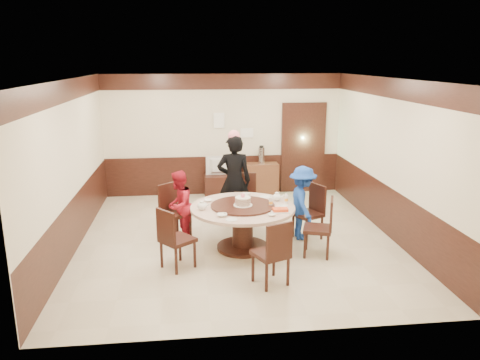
{
  "coord_description": "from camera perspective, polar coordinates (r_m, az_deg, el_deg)",
  "views": [
    {
      "loc": [
        -0.83,
        -7.79,
        3.12
      ],
      "look_at": [
        0.05,
        -0.05,
        1.1
      ],
      "focal_mm": 35.0,
      "sensor_mm": 36.0,
      "label": 1
    }
  ],
  "objects": [
    {
      "name": "person_standing",
      "position": [
        8.83,
        -0.73,
        -0.14
      ],
      "size": [
        0.67,
        0.46,
        1.77
      ],
      "primitive_type": "imported",
      "rotation": [
        0.0,
        0.0,
        3.08
      ],
      "color": "black",
      "rests_on": "ground"
    },
    {
      "name": "bottle_0",
      "position": [
        7.74,
        3.77,
        -2.69
      ],
      "size": [
        0.06,
        0.06,
        0.16
      ],
      "primitive_type": "cylinder",
      "color": "white",
      "rests_on": "banquet_table"
    },
    {
      "name": "person_red",
      "position": [
        8.31,
        -7.46,
        -3.09
      ],
      "size": [
        0.65,
        0.73,
        1.24
      ],
      "primitive_type": "imported",
      "rotation": [
        0.0,
        0.0,
        4.36
      ],
      "color": "#B31728",
      "rests_on": "ground"
    },
    {
      "name": "room",
      "position": [
        8.11,
        -0.32,
        -0.04
      ],
      "size": [
        6.0,
        6.04,
        2.84
      ],
      "color": "beige",
      "rests_on": "ground"
    },
    {
      "name": "bowl_5",
      "position": [
        8.34,
        0.73,
        -1.8
      ],
      "size": [
        0.14,
        0.14,
        0.05
      ],
      "primitive_type": "imported",
      "color": "white",
      "rests_on": "banquet_table"
    },
    {
      "name": "chair_0",
      "position": [
        8.46,
        8.35,
        -5.06
      ],
      "size": [
        0.59,
        0.59,
        0.97
      ],
      "rotation": [
        0.0,
        0.0,
        2.02
      ],
      "color": "black",
      "rests_on": "ground"
    },
    {
      "name": "notice_right",
      "position": [
        10.96,
        0.85,
        5.77
      ],
      "size": [
        0.3,
        0.0,
        0.22
      ],
      "primitive_type": "cube",
      "color": "white",
      "rests_on": "room"
    },
    {
      "name": "teapot_right",
      "position": [
        8.08,
        4.52,
        -2.11
      ],
      "size": [
        0.17,
        0.15,
        0.13
      ],
      "primitive_type": "ellipsoid",
      "color": "white",
      "rests_on": "banquet_table"
    },
    {
      "name": "saucer_far",
      "position": [
        8.29,
        3.02,
        -2.04
      ],
      "size": [
        0.18,
        0.18,
        0.01
      ],
      "primitive_type": "cylinder",
      "color": "white",
      "rests_on": "banquet_table"
    },
    {
      "name": "chair_4",
      "position": [
        6.73,
        3.84,
        -10.2
      ],
      "size": [
        0.58,
        0.58,
        0.97
      ],
      "rotation": [
        0.0,
        0.0,
        6.69
      ],
      "color": "black",
      "rests_on": "ground"
    },
    {
      "name": "person_blue",
      "position": [
        8.33,
        7.62,
        -2.78
      ],
      "size": [
        0.5,
        0.86,
        1.32
      ],
      "primitive_type": "imported",
      "rotation": [
        0.0,
        0.0,
        1.58
      ],
      "color": "#183F9E",
      "rests_on": "ground"
    },
    {
      "name": "tv_stand",
      "position": [
        10.95,
        -2.14,
        -0.67
      ],
      "size": [
        0.85,
        0.45,
        0.5
      ],
      "primitive_type": "cube",
      "color": "black",
      "rests_on": "ground"
    },
    {
      "name": "chair_2",
      "position": [
        8.5,
        -7.89,
        -4.94
      ],
      "size": [
        0.62,
        0.62,
        0.97
      ],
      "rotation": [
        0.0,
        0.0,
        3.88
      ],
      "color": "black",
      "rests_on": "ground"
    },
    {
      "name": "bowl_4",
      "position": [
        7.8,
        -4.61,
        -3.04
      ],
      "size": [
        0.15,
        0.15,
        0.04
      ],
      "primitive_type": "imported",
      "color": "white",
      "rests_on": "banquet_table"
    },
    {
      "name": "bowl_2",
      "position": [
        7.28,
        -2.2,
        -4.3
      ],
      "size": [
        0.16,
        0.16,
        0.04
      ],
      "primitive_type": "imported",
      "color": "white",
      "rests_on": "banquet_table"
    },
    {
      "name": "saucer_near",
      "position": [
        7.12,
        -1.06,
        -4.85
      ],
      "size": [
        0.18,
        0.18,
        0.01
      ],
      "primitive_type": "cylinder",
      "color": "white",
      "rests_on": "banquet_table"
    },
    {
      "name": "birthday_cake",
      "position": [
        7.69,
        0.35,
        -2.59
      ],
      "size": [
        0.31,
        0.31,
        0.21
      ],
      "color": "white",
      "rests_on": "banquet_table"
    },
    {
      "name": "notice_left",
      "position": [
        10.85,
        -2.57,
        7.27
      ],
      "size": [
        0.25,
        0.0,
        0.35
      ],
      "primitive_type": "cube",
      "color": "white",
      "rests_on": "room"
    },
    {
      "name": "teapot_left",
      "position": [
        7.6,
        -4.65,
        -3.2
      ],
      "size": [
        0.17,
        0.15,
        0.13
      ],
      "primitive_type": "ellipsoid",
      "color": "white",
      "rests_on": "banquet_table"
    },
    {
      "name": "shrimp_platter",
      "position": [
        7.5,
        4.93,
        -3.71
      ],
      "size": [
        0.3,
        0.2,
        0.06
      ],
      "color": "white",
      "rests_on": "banquet_table"
    },
    {
      "name": "thermos",
      "position": [
        10.92,
        2.62,
        3.01
      ],
      "size": [
        0.15,
        0.15,
        0.38
      ],
      "primitive_type": "cylinder",
      "color": "silver",
      "rests_on": "side_cabinet"
    },
    {
      "name": "banquet_table",
      "position": [
        7.83,
        0.33,
        -4.75
      ],
      "size": [
        1.74,
        1.74,
        0.78
      ],
      "color": "black",
      "rests_on": "ground"
    },
    {
      "name": "chair_3",
      "position": [
        7.27,
        -7.72,
        -8.36
      ],
      "size": [
        0.62,
        0.62,
        0.97
      ],
      "rotation": [
        0.0,
        0.0,
        5.4
      ],
      "color": "black",
      "rests_on": "ground"
    },
    {
      "name": "television",
      "position": [
        10.84,
        -2.16,
        1.72
      ],
      "size": [
        0.76,
        0.1,
        0.44
      ],
      "primitive_type": "imported",
      "rotation": [
        0.0,
        0.0,
        3.14
      ],
      "color": "gray",
      "rests_on": "tv_stand"
    },
    {
      "name": "bowl_3",
      "position": [
        7.7,
        5.29,
        -3.26
      ],
      "size": [
        0.14,
        0.14,
        0.04
      ],
      "primitive_type": "imported",
      "color": "white",
      "rests_on": "banquet_table"
    },
    {
      "name": "chair_5",
      "position": [
        7.77,
        9.54,
        -6.92
      ],
      "size": [
        0.56,
        0.56,
        0.97
      ],
      "rotation": [
        0.0,
        0.0,
        7.53
      ],
      "color": "black",
      "rests_on": "ground"
    },
    {
      "name": "bottle_1",
      "position": [
        7.92,
        5.66,
        -2.33
      ],
      "size": [
        0.06,
        0.06,
        0.16
      ],
      "primitive_type": "cylinder",
      "color": "white",
      "rests_on": "banquet_table"
    },
    {
      "name": "bowl_1",
      "position": [
        7.3,
        3.87,
        -4.26
      ],
      "size": [
        0.12,
        0.12,
        0.04
      ],
      "primitive_type": "imported",
      "color": "white",
      "rests_on": "banquet_table"
    },
    {
      "name": "chair_1",
      "position": [
        9.11,
        0.65,
        -3.45
      ],
      "size": [
        0.49,
        0.5,
        0.97
      ],
      "rotation": [
        0.0,
        0.0,
        3.01
      ],
      "color": "black",
      "rests_on": "ground"
    },
    {
      "name": "bowl_0",
      "position": [
        8.04,
        -3.89,
        -2.5
      ],
      "size": [
        0.14,
        0.14,
        0.04
      ],
      "primitive_type": "imported",
      "color": "white",
      "rests_on": "banquet_table"
    },
    {
      "name": "side_cabinet",
      "position": [
        11.05,
        2.54,
        0.13
      ],
      "size": [
        0.8,
        0.4,
        0.75
      ],
      "primitive_type": "cube",
      "color": "brown",
      "rests_on": "ground"
    }
  ]
}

